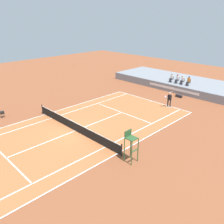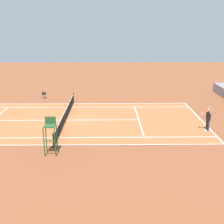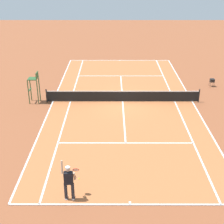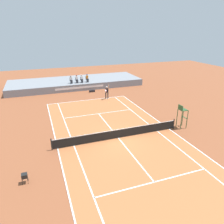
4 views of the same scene
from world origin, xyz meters
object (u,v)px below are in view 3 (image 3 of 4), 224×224
(tennis_player, at_px, (69,182))
(umpire_chair, at_px, (34,83))
(ball_hopper, at_px, (212,80))
(tennis_ball, at_px, (79,178))

(tennis_player, distance_m, umpire_chair, 12.22)
(tennis_player, relative_size, umpire_chair, 0.85)
(ball_hopper, bearing_deg, tennis_ball, 52.28)
(tennis_ball, bearing_deg, tennis_player, 80.13)
(tennis_player, height_order, ball_hopper, tennis_player)
(tennis_ball, xyz_separation_m, umpire_chair, (4.31, -9.97, 1.52))
(tennis_player, xyz_separation_m, tennis_ball, (-0.27, -1.55, -0.96))
(tennis_player, distance_m, ball_hopper, 18.50)
(tennis_ball, height_order, ball_hopper, ball_hopper)
(tennis_player, distance_m, tennis_ball, 1.84)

